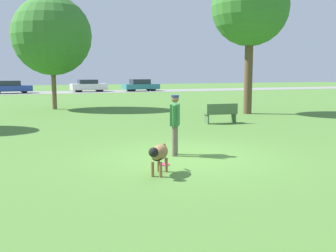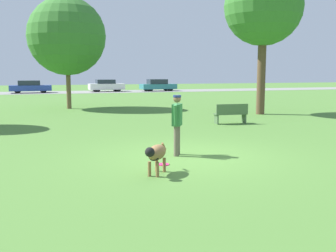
{
  "view_description": "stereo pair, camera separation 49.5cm",
  "coord_description": "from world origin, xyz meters",
  "px_view_note": "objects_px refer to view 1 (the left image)",
  "views": [
    {
      "loc": [
        -3.97,
        -9.05,
        2.15
      ],
      "look_at": [
        -0.73,
        -0.58,
        0.9
      ],
      "focal_mm": 42.0,
      "sensor_mm": 36.0,
      "label": 1
    },
    {
      "loc": [
        -3.5,
        -9.22,
        2.15
      ],
      "look_at": [
        -0.73,
        -0.58,
        0.9
      ],
      "focal_mm": 42.0,
      "sensor_mm": 36.0,
      "label": 2
    }
  ],
  "objects_px": {
    "tree_near_right": "(250,8)",
    "parked_car_white": "(89,86)",
    "parked_car_teal": "(141,85)",
    "person": "(175,120)",
    "park_bench": "(221,113)",
    "parked_car_blue": "(10,87)",
    "tree_mid_center": "(52,36)",
    "frisbee": "(164,164)",
    "dog": "(159,154)"
  },
  "relations": [
    {
      "from": "parked_car_blue",
      "to": "parked_car_white",
      "type": "relative_size",
      "value": 1.08
    },
    {
      "from": "frisbee",
      "to": "parked_car_white",
      "type": "xyz_separation_m",
      "value": [
        4.22,
        35.21,
        0.66
      ]
    },
    {
      "from": "person",
      "to": "parked_car_white",
      "type": "height_order",
      "value": "person"
    },
    {
      "from": "parked_car_blue",
      "to": "park_bench",
      "type": "distance_m",
      "value": 29.89
    },
    {
      "from": "person",
      "to": "parked_car_white",
      "type": "relative_size",
      "value": 0.4
    },
    {
      "from": "tree_mid_center",
      "to": "parked_car_white",
      "type": "distance_m",
      "value": 20.87
    },
    {
      "from": "dog",
      "to": "parked_car_white",
      "type": "bearing_deg",
      "value": -151.27
    },
    {
      "from": "frisbee",
      "to": "parked_car_teal",
      "type": "xyz_separation_m",
      "value": [
        10.09,
        34.82,
        0.66
      ]
    },
    {
      "from": "person",
      "to": "park_bench",
      "type": "xyz_separation_m",
      "value": [
        4.2,
        5.23,
        -0.46
      ]
    },
    {
      "from": "person",
      "to": "tree_near_right",
      "type": "xyz_separation_m",
      "value": [
        7.4,
        8.25,
        4.46
      ]
    },
    {
      "from": "tree_near_right",
      "to": "parked_car_teal",
      "type": "relative_size",
      "value": 1.8
    },
    {
      "from": "frisbee",
      "to": "parked_car_teal",
      "type": "relative_size",
      "value": 0.07
    },
    {
      "from": "tree_near_right",
      "to": "park_bench",
      "type": "bearing_deg",
      "value": -136.63
    },
    {
      "from": "parked_car_blue",
      "to": "parked_car_teal",
      "type": "xyz_separation_m",
      "value": [
        13.86,
        0.07,
        0.02
      ]
    },
    {
      "from": "tree_mid_center",
      "to": "parked_car_white",
      "type": "xyz_separation_m",
      "value": [
        5.34,
        19.87,
        -3.53
      ]
    },
    {
      "from": "frisbee",
      "to": "parked_car_teal",
      "type": "bearing_deg",
      "value": 73.84
    },
    {
      "from": "tree_mid_center",
      "to": "parked_car_blue",
      "type": "bearing_deg",
      "value": 97.8
    },
    {
      "from": "parked_car_white",
      "to": "park_bench",
      "type": "height_order",
      "value": "parked_car_white"
    },
    {
      "from": "frisbee",
      "to": "tree_near_right",
      "type": "xyz_separation_m",
      "value": [
        8.05,
        9.16,
        5.37
      ]
    },
    {
      "from": "parked_car_white",
      "to": "parked_car_teal",
      "type": "xyz_separation_m",
      "value": [
        5.86,
        -0.39,
        -0.0
      ]
    },
    {
      "from": "tree_mid_center",
      "to": "parked_car_teal",
      "type": "height_order",
      "value": "tree_mid_center"
    },
    {
      "from": "parked_car_blue",
      "to": "park_bench",
      "type": "relative_size",
      "value": 2.98
    },
    {
      "from": "tree_near_right",
      "to": "park_bench",
      "type": "distance_m",
      "value": 6.6
    },
    {
      "from": "dog",
      "to": "tree_mid_center",
      "type": "height_order",
      "value": "tree_mid_center"
    },
    {
      "from": "parked_car_teal",
      "to": "parked_car_blue",
      "type": "bearing_deg",
      "value": 177.78
    },
    {
      "from": "frisbee",
      "to": "tree_mid_center",
      "type": "relative_size",
      "value": 0.04
    },
    {
      "from": "person",
      "to": "parked_car_blue",
      "type": "relative_size",
      "value": 0.37
    },
    {
      "from": "tree_near_right",
      "to": "park_bench",
      "type": "relative_size",
      "value": 5.19
    },
    {
      "from": "person",
      "to": "parked_car_teal",
      "type": "bearing_deg",
      "value": 12.65
    },
    {
      "from": "person",
      "to": "dog",
      "type": "relative_size",
      "value": 1.65
    },
    {
      "from": "parked_car_white",
      "to": "parked_car_teal",
      "type": "bearing_deg",
      "value": -6.28
    },
    {
      "from": "parked_car_white",
      "to": "parked_car_teal",
      "type": "height_order",
      "value": "parked_car_teal"
    },
    {
      "from": "park_bench",
      "to": "tree_mid_center",
      "type": "bearing_deg",
      "value": -53.64
    },
    {
      "from": "person",
      "to": "parked_car_teal",
      "type": "height_order",
      "value": "person"
    },
    {
      "from": "tree_near_right",
      "to": "parked_car_white",
      "type": "distance_m",
      "value": 26.75
    },
    {
      "from": "person",
      "to": "parked_car_blue",
      "type": "xyz_separation_m",
      "value": [
        -4.43,
        33.84,
        -0.27
      ]
    },
    {
      "from": "frisbee",
      "to": "park_bench",
      "type": "distance_m",
      "value": 7.84
    },
    {
      "from": "frisbee",
      "to": "tree_near_right",
      "type": "relative_size",
      "value": 0.04
    },
    {
      "from": "parked_car_blue",
      "to": "parked_car_white",
      "type": "distance_m",
      "value": 8.01
    },
    {
      "from": "parked_car_teal",
      "to": "park_bench",
      "type": "height_order",
      "value": "parked_car_teal"
    },
    {
      "from": "parked_car_blue",
      "to": "park_bench",
      "type": "height_order",
      "value": "parked_car_blue"
    },
    {
      "from": "tree_mid_center",
      "to": "parked_car_teal",
      "type": "relative_size",
      "value": 1.58
    },
    {
      "from": "parked_car_blue",
      "to": "dog",
      "type": "bearing_deg",
      "value": -87.34
    },
    {
      "from": "parked_car_blue",
      "to": "parked_car_white",
      "type": "bearing_deg",
      "value": 0.51
    },
    {
      "from": "tree_mid_center",
      "to": "parked_car_teal",
      "type": "distance_m",
      "value": 22.75
    },
    {
      "from": "dog",
      "to": "parked_car_blue",
      "type": "xyz_separation_m",
      "value": [
        -3.37,
        35.56,
        0.19
      ]
    },
    {
      "from": "dog",
      "to": "parked_car_white",
      "type": "relative_size",
      "value": 0.24
    },
    {
      "from": "parked_car_white",
      "to": "park_bench",
      "type": "relative_size",
      "value": 2.75
    },
    {
      "from": "dog",
      "to": "park_bench",
      "type": "height_order",
      "value": "park_bench"
    },
    {
      "from": "frisbee",
      "to": "tree_mid_center",
      "type": "distance_m",
      "value": 15.94
    }
  ]
}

